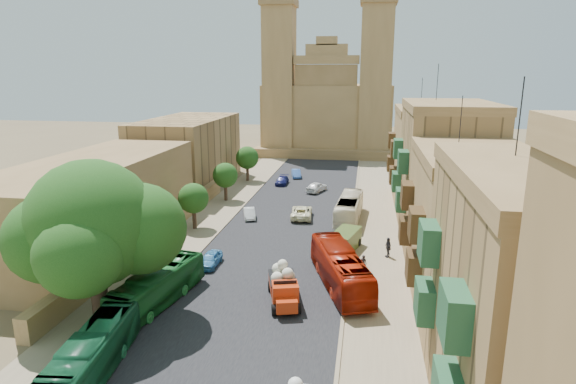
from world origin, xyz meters
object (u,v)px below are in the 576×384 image
(street_tree_c, at_px, (225,175))
(car_cream, at_px, (302,212))
(pedestrian_a, at_px, (363,264))
(street_tree_b, at_px, (193,198))
(red_truck, at_px, (284,285))
(street_tree_a, at_px, (143,236))
(olive_pickup, at_px, (345,241))
(car_white_a, at_px, (249,213))
(ficus_tree, at_px, (94,228))
(pedestrian_c, at_px, (388,247))
(car_blue_a, at_px, (210,259))
(car_white_b, at_px, (317,187))
(bus_green_south, at_px, (92,355))
(bus_red_east, at_px, (340,268))
(church, at_px, (328,107))
(street_tree_d, at_px, (247,158))
(car_blue_b, at_px, (296,173))
(bus_green_north, at_px, (158,287))
(car_dkblue, at_px, (282,181))
(bus_cream_east, at_px, (349,208))

(street_tree_c, relative_size, car_cream, 0.99)
(street_tree_c, height_order, pedestrian_a, street_tree_c)
(street_tree_b, bearing_deg, red_truck, -51.07)
(street_tree_a, height_order, olive_pickup, street_tree_a)
(car_white_a, bearing_deg, ficus_tree, -117.39)
(car_cream, xyz_separation_m, pedestrian_c, (9.49, -10.95, 0.24))
(car_blue_a, distance_m, car_white_b, 29.09)
(ficus_tree, distance_m, olive_pickup, 23.26)
(car_white_a, height_order, car_cream, car_cream)
(car_blue_a, relative_size, car_white_b, 0.85)
(street_tree_c, bearing_deg, pedestrian_c, -40.00)
(street_tree_b, distance_m, olive_pickup, 17.16)
(street_tree_b, height_order, pedestrian_a, street_tree_b)
(bus_green_south, bearing_deg, olive_pickup, 53.16)
(street_tree_a, distance_m, olive_pickup, 18.48)
(ficus_tree, xyz_separation_m, car_white_b, (10.83, 38.56, -5.88))
(ficus_tree, height_order, bus_red_east, ficus_tree)
(church, distance_m, red_truck, 70.63)
(street_tree_d, bearing_deg, ficus_tree, -89.22)
(car_cream, xyz_separation_m, car_blue_b, (-3.86, 22.07, -0.08))
(bus_green_south, xyz_separation_m, bus_green_north, (0.00, 8.71, 0.06))
(bus_green_south, xyz_separation_m, car_dkblue, (2.26, 48.48, -0.71))
(bus_green_south, distance_m, bus_red_east, 19.05)
(car_blue_a, bearing_deg, bus_cream_east, 54.10)
(bus_cream_east, xyz_separation_m, car_blue_b, (-9.36, 21.95, -0.78))
(ficus_tree, xyz_separation_m, street_tree_a, (-0.60, 7.99, -3.36))
(pedestrian_a, bearing_deg, olive_pickup, -61.46)
(car_white_a, xyz_separation_m, pedestrian_a, (13.28, -13.87, 0.23))
(olive_pickup, height_order, car_white_a, olive_pickup)
(street_tree_c, distance_m, car_dkblue, 12.24)
(church, distance_m, olive_pickup, 59.60)
(olive_pickup, xyz_separation_m, bus_cream_east, (0.00, 9.88, 0.50))
(olive_pickup, distance_m, car_white_b, 23.13)
(bus_green_south, bearing_deg, bus_green_north, 83.69)
(street_tree_b, bearing_deg, street_tree_a, -90.00)
(bus_cream_east, bearing_deg, pedestrian_c, 113.86)
(street_tree_c, distance_m, car_blue_b, 17.58)
(ficus_tree, bearing_deg, pedestrian_c, 36.66)
(ficus_tree, distance_m, red_truck, 13.79)
(bus_red_east, bearing_deg, car_blue_b, -94.92)
(car_blue_a, relative_size, car_dkblue, 0.88)
(bus_red_east, relative_size, car_white_b, 2.59)
(church, height_order, car_blue_a, church)
(street_tree_b, height_order, bus_green_north, street_tree_b)
(olive_pickup, height_order, car_blue_b, olive_pickup)
(red_truck, relative_size, car_blue_b, 1.43)
(pedestrian_a, bearing_deg, bus_green_north, 38.42)
(car_cream, bearing_deg, street_tree_a, 53.34)
(ficus_tree, bearing_deg, pedestrian_a, 31.39)
(ficus_tree, distance_m, bus_green_north, 6.55)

